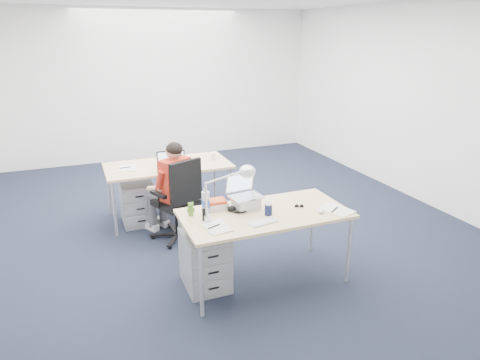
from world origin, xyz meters
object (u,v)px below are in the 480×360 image
object	(u,v)px
cordless_phone	(204,215)
far_cup	(213,156)
headphones	(240,208)
desk_lamp	(222,193)
office_chair	(178,216)
seated_person	(169,188)
dark_laptop	(172,162)
can_koozie	(268,209)
sunglasses	(299,206)
desk_near	(265,217)
desk_far	(168,168)
drawer_pedestal_far	(137,202)
drawer_pedestal_near	(205,260)
book_stack	(216,204)
wireless_keyboard	(263,222)
silver_laptop	(246,193)
bear_figurine	(191,209)
water_bottle	(206,201)
computer_mouse	(320,211)

from	to	relation	value
cordless_phone	far_cup	world-z (taller)	cordless_phone
headphones	desk_lamp	size ratio (longest dim) A/B	0.46
office_chair	cordless_phone	world-z (taller)	office_chair
seated_person	cordless_phone	bearing A→B (deg)	-116.07
seated_person	dark_laptop	bearing A→B (deg)	39.03
can_koozie	sunglasses	world-z (taller)	can_koozie
desk_lamp	far_cup	xyz separation A→B (m)	(0.52, 1.88, -0.21)
office_chair	far_cup	size ratio (longest dim) A/B	10.86
desk_near	desk_far	size ratio (longest dim) A/B	1.00
cordless_phone	sunglasses	xyz separation A→B (m)	(0.97, -0.03, -0.05)
desk_far	drawer_pedestal_far	bearing A→B (deg)	-175.99
drawer_pedestal_near	book_stack	world-z (taller)	book_stack
headphones	cordless_phone	world-z (taller)	cordless_phone
can_koozie	dark_laptop	distance (m)	1.73
sunglasses	desk_near	bearing A→B (deg)	-158.00
seated_person	wireless_keyboard	size ratio (longest dim) A/B	4.32
silver_laptop	wireless_keyboard	xyz separation A→B (m)	(0.01, -0.37, -0.16)
desk_near	sunglasses	bearing A→B (deg)	-1.94
seated_person	wireless_keyboard	bearing A→B (deg)	-99.19
desk_far	bear_figurine	bearing A→B (deg)	-95.23
bear_figurine	desk_lamp	world-z (taller)	desk_lamp
drawer_pedestal_far	water_bottle	size ratio (longest dim) A/B	2.27
book_stack	can_koozie	bearing A→B (deg)	-37.84
desk_near	seated_person	distance (m)	1.50
headphones	desk_lamp	distance (m)	0.35
seated_person	drawer_pedestal_far	xyz separation A→B (m)	(-0.32, 0.51, -0.32)
office_chair	can_koozie	distance (m)	1.48
desk_near	drawer_pedestal_far	xyz separation A→B (m)	(-0.95, 1.86, -0.41)
water_bottle	desk_near	bearing A→B (deg)	-21.10
wireless_keyboard	desk_lamp	size ratio (longest dim) A/B	0.53
book_stack	desk_near	bearing A→B (deg)	-32.39
computer_mouse	bear_figurine	xyz separation A→B (m)	(-1.17, 0.39, 0.05)
office_chair	silver_laptop	size ratio (longest dim) A/B	3.13
water_bottle	wireless_keyboard	bearing A→B (deg)	-45.12
wireless_keyboard	computer_mouse	xyz separation A→B (m)	(0.61, 0.01, 0.01)
computer_mouse	desk_lamp	xyz separation A→B (m)	(-0.92, 0.21, 0.24)
seated_person	headphones	xyz separation A→B (m)	(0.43, -1.22, 0.15)
water_bottle	far_cup	xyz separation A→B (m)	(0.62, 1.68, -0.07)
drawer_pedestal_near	water_bottle	size ratio (longest dim) A/B	2.27
computer_mouse	far_cup	size ratio (longest dim) A/B	0.99
can_koozie	cordless_phone	xyz separation A→B (m)	(-0.61, 0.08, 0.01)
water_bottle	book_stack	world-z (taller)	water_bottle
wireless_keyboard	book_stack	world-z (taller)	book_stack
computer_mouse	book_stack	world-z (taller)	book_stack
sunglasses	far_cup	bearing A→B (deg)	122.03
drawer_pedestal_far	water_bottle	distance (m)	1.81
can_koozie	book_stack	distance (m)	0.52
computer_mouse	desk_lamp	distance (m)	0.97
bear_figurine	cordless_phone	world-z (taller)	bear_figurine
far_cup	drawer_pedestal_far	bearing A→B (deg)	-178.81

